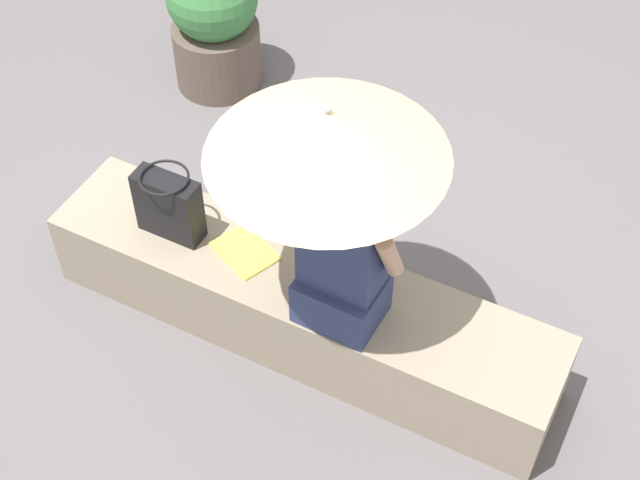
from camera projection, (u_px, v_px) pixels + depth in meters
ground_plane at (301, 332)px, 4.38m from camera, size 14.00×14.00×0.00m
stone_bench at (301, 305)px, 4.22m from camera, size 2.40×0.50×0.41m
person_seated at (342, 253)px, 3.64m from camera, size 0.48×0.29×0.90m
parasol at (328, 135)px, 3.31m from camera, size 0.92×0.92×1.06m
handbag_black at (169, 205)px, 4.12m from camera, size 0.30×0.22×0.34m
magazine at (245, 251)px, 4.16m from camera, size 0.34×0.29×0.01m
planter_far at (214, 21)px, 5.33m from camera, size 0.53×0.53×0.86m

